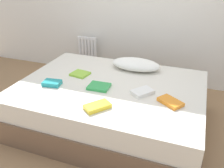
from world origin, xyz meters
The scene contains 10 objects.
ground_plane centered at (0.00, 0.00, 0.00)m, with size 8.00×8.00×0.00m, color #93704C.
bed centered at (0.00, 0.00, 0.25)m, with size 2.00×1.50×0.50m.
radiator centered at (-0.85, 1.20, 0.35)m, with size 0.32×0.04×0.54m.
pillow centered at (0.15, 0.49, 0.57)m, with size 0.59×0.32×0.13m, color white.
textbook_green centered at (-0.08, -0.12, 0.51)m, with size 0.22×0.18×0.03m, color green.
textbook_orange centered at (0.66, -0.18, 0.52)m, with size 0.23×0.14×0.03m, color orange.
textbook_lime centered at (-0.42, 0.11, 0.51)m, with size 0.19×0.17×0.02m, color #8CC638.
textbook_teal centered at (-0.58, -0.23, 0.52)m, with size 0.18×0.13×0.05m, color teal.
textbook_yellow centered at (0.06, -0.49, 0.52)m, with size 0.23×0.13×0.04m, color yellow.
textbook_white centered at (0.37, -0.08, 0.52)m, with size 0.21×0.15×0.04m, color white.
Camera 1 is at (0.82, -2.15, 1.66)m, focal length 38.29 mm.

